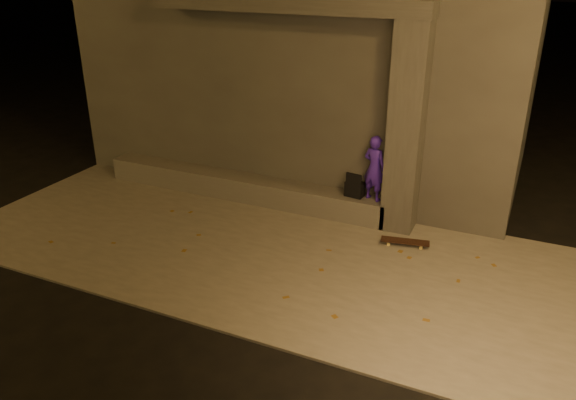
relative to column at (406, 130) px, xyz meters
The scene contains 9 objects.
ground 4.51m from the column, 114.39° to the right, with size 120.00×120.00×0.00m, color black.
sidewalk 3.04m from the column, 134.17° to the right, with size 11.00×4.40×0.04m, color #605C55.
building 3.92m from the column, 134.55° to the left, with size 9.00×5.10×5.22m.
ledge 3.57m from the column, behind, with size 6.00×0.55×0.45m, color #56534E.
column is the anchor object (origin of this frame).
canopy 2.93m from the column, behind, with size 5.00×0.70×0.28m, color #3C3937.
skateboarder 0.90m from the column, behind, with size 0.43×0.29×1.19m, color #3B1CB8.
backpack 1.46m from the column, behind, with size 0.35×0.25×0.47m.
skateboard 1.87m from the column, 66.10° to the right, with size 0.83×0.35×0.09m.
Camera 1 is at (3.67, -5.30, 4.58)m, focal length 35.00 mm.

